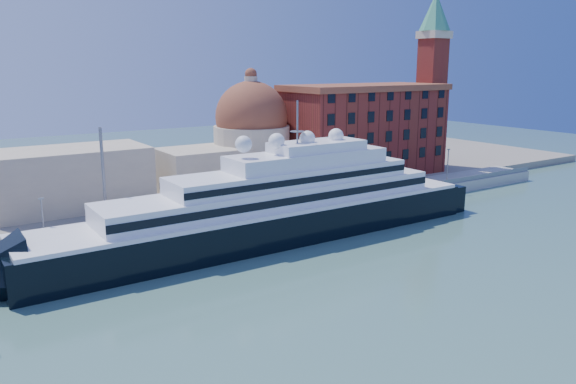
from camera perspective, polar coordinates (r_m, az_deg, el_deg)
ground at (r=78.48m, az=3.83°, el=-9.82°), size 400.00×400.00×0.00m
quay at (r=105.54m, az=-7.45°, el=-3.19°), size 180.00×10.00×2.50m
land at (r=142.56m, az=-14.78°, el=0.59°), size 260.00×72.00×2.00m
quay_fence at (r=101.16m, az=-6.35°, el=-2.78°), size 180.00×0.10×1.20m
superyacht at (r=96.11m, az=-3.51°, el=-2.46°), size 94.53×13.11×28.25m
warehouse at (r=146.60m, az=7.76°, el=6.30°), size 43.00×19.00×23.25m
campanile at (r=162.55m, az=14.45°, el=11.94°), size 8.40×8.40×47.00m
church at (r=127.18m, az=-9.74°, el=3.93°), size 66.00×18.00×25.50m
lamp_posts at (r=97.16m, az=-13.85°, el=0.37°), size 120.80×2.40×18.00m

